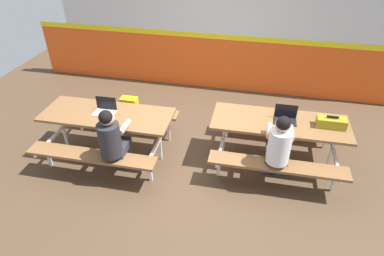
# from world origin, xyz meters

# --- Properties ---
(ground_plane) EXTENTS (10.00, 10.00, 0.02)m
(ground_plane) POSITION_xyz_m (0.00, 0.00, -0.01)
(ground_plane) COLOR #4C3826
(accent_backdrop) EXTENTS (8.00, 0.14, 2.60)m
(accent_backdrop) POSITION_xyz_m (0.00, 2.51, 1.25)
(accent_backdrop) COLOR #E55119
(accent_backdrop) RESTS_ON ground
(picnic_table_left) EXTENTS (1.98, 1.58, 0.74)m
(picnic_table_left) POSITION_xyz_m (-1.28, -0.19, 0.58)
(picnic_table_left) COLOR brown
(picnic_table_left) RESTS_ON ground
(picnic_table_right) EXTENTS (1.98, 1.58, 0.74)m
(picnic_table_right) POSITION_xyz_m (1.28, 0.16, 0.58)
(picnic_table_right) COLOR brown
(picnic_table_right) RESTS_ON ground
(student_nearer) EXTENTS (0.36, 0.53, 1.21)m
(student_nearer) POSITION_xyz_m (-0.94, -0.74, 0.71)
(student_nearer) COLOR #2D2D38
(student_nearer) RESTS_ON ground
(student_further) EXTENTS (0.36, 0.53, 1.21)m
(student_further) POSITION_xyz_m (1.26, -0.39, 0.71)
(student_further) COLOR #2D2D38
(student_further) RESTS_ON ground
(laptop_silver) EXTENTS (0.32, 0.22, 0.22)m
(laptop_silver) POSITION_xyz_m (-1.31, -0.15, 0.79)
(laptop_silver) COLOR silver
(laptop_silver) RESTS_ON picnic_table_left
(laptop_dark) EXTENTS (0.32, 0.22, 0.22)m
(laptop_dark) POSITION_xyz_m (1.34, 0.20, 0.79)
(laptop_dark) COLOR black
(laptop_dark) RESTS_ON picnic_table_right
(toolbox_grey) EXTENTS (0.40, 0.18, 0.18)m
(toolbox_grey) POSITION_xyz_m (1.97, 0.17, 0.81)
(toolbox_grey) COLOR olive
(toolbox_grey) RESTS_ON picnic_table_right
(backpack_dark) EXTENTS (0.30, 0.22, 0.44)m
(backpack_dark) POSITION_xyz_m (-1.37, 0.85, 0.22)
(backpack_dark) COLOR yellow
(backpack_dark) RESTS_ON ground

